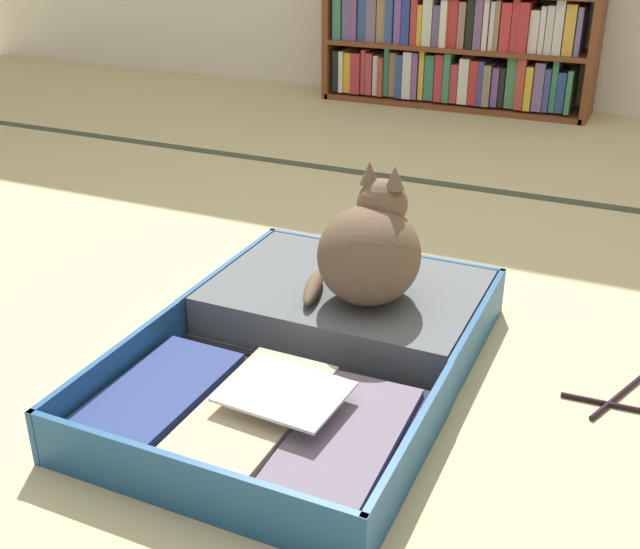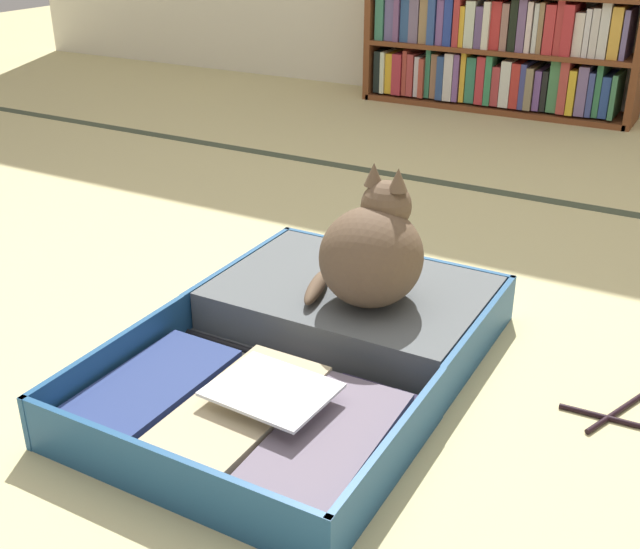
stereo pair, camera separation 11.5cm
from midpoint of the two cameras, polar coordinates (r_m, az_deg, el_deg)
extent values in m
plane|color=#CBC086|center=(1.64, 1.19, -5.88)|extent=(10.00, 10.00, 0.00)
cube|color=#3C4534|center=(2.63, 13.29, 5.94)|extent=(4.80, 0.05, 0.00)
cube|color=brown|center=(3.86, 5.17, 18.38)|extent=(0.03, 0.24, 0.76)
cube|color=brown|center=(3.73, 13.37, 11.77)|extent=(1.18, 0.24, 0.02)
cube|color=brown|center=(3.68, 13.77, 15.55)|extent=(1.15, 0.24, 0.02)
cube|color=black|center=(3.88, 5.66, 14.60)|extent=(0.03, 0.21, 0.19)
cube|color=silver|center=(3.86, 6.02, 14.53)|extent=(0.02, 0.21, 0.19)
cube|color=yellow|center=(3.86, 6.48, 14.46)|extent=(0.03, 0.21, 0.18)
cube|color=#B22F3C|center=(3.83, 7.03, 14.38)|extent=(0.04, 0.21, 0.18)
cube|color=#AB4035|center=(3.83, 7.60, 14.46)|extent=(0.02, 0.21, 0.20)
cube|color=#B03D3E|center=(3.82, 7.99, 14.30)|extent=(0.03, 0.21, 0.19)
cube|color=silver|center=(3.81, 8.47, 14.18)|extent=(0.02, 0.21, 0.18)
cube|color=#AD4334|center=(3.79, 8.77, 14.07)|extent=(0.02, 0.21, 0.17)
cube|color=#33805C|center=(3.80, 9.24, 14.36)|extent=(0.02, 0.21, 0.21)
cube|color=#9C6D50|center=(3.79, 9.69, 14.17)|extent=(0.03, 0.21, 0.20)
cube|color=#2F4C85|center=(3.76, 10.10, 14.03)|extent=(0.03, 0.21, 0.19)
cube|color=silver|center=(3.75, 10.67, 14.06)|extent=(0.04, 0.21, 0.21)
cube|color=#7D5496|center=(3.74, 11.21, 13.98)|extent=(0.02, 0.21, 0.21)
cube|color=gold|center=(3.74, 11.68, 14.03)|extent=(0.02, 0.21, 0.22)
cube|color=#357F5F|center=(3.73, 12.23, 13.81)|extent=(0.04, 0.21, 0.20)
cube|color=#C3343A|center=(3.71, 12.88, 13.74)|extent=(0.04, 0.21, 0.21)
cube|color=#358656|center=(3.69, 13.42, 13.70)|extent=(0.03, 0.21, 0.21)
cube|color=#B43C3E|center=(3.70, 13.91, 13.31)|extent=(0.03, 0.21, 0.17)
cube|color=silver|center=(3.68, 14.58, 13.41)|extent=(0.04, 0.21, 0.20)
cube|color=red|center=(3.67, 15.24, 13.25)|extent=(0.04, 0.21, 0.19)
cube|color=#3D4386|center=(3.66, 15.74, 13.17)|extent=(0.02, 0.21, 0.19)
cube|color=#8D7E5D|center=(3.65, 16.15, 12.98)|extent=(0.03, 0.21, 0.18)
cube|color=#735097|center=(3.66, 16.71, 12.85)|extent=(0.03, 0.21, 0.17)
cube|color=black|center=(3.65, 17.18, 12.79)|extent=(0.02, 0.21, 0.17)
cube|color=#468450|center=(3.64, 17.81, 13.05)|extent=(0.04, 0.21, 0.21)
cube|color=#B8433B|center=(3.62, 18.42, 12.90)|extent=(0.04, 0.21, 0.21)
cube|color=gold|center=(3.62, 18.95, 12.56)|extent=(0.03, 0.21, 0.18)
cube|color=slate|center=(3.61, 19.62, 12.61)|extent=(0.04, 0.21, 0.20)
cube|color=#3E4B90|center=(3.61, 20.16, 12.34)|extent=(0.02, 0.21, 0.18)
cube|color=#357B4F|center=(3.61, 20.64, 12.53)|extent=(0.02, 0.21, 0.21)
cube|color=#2B4A93|center=(3.61, 21.08, 12.10)|extent=(0.03, 0.21, 0.17)
cube|color=#417E54|center=(3.59, 21.58, 12.05)|extent=(0.02, 0.21, 0.18)
cube|color=#3A7F62|center=(3.84, 5.87, 18.19)|extent=(0.04, 0.21, 0.20)
cube|color=slate|center=(3.83, 6.58, 18.06)|extent=(0.04, 0.21, 0.19)
cube|color=#774F7F|center=(3.81, 7.06, 18.00)|extent=(0.03, 0.21, 0.19)
cube|color=#2F5287|center=(3.80, 7.69, 18.13)|extent=(0.04, 0.21, 0.22)
cube|color=slate|center=(3.78, 8.32, 18.04)|extent=(0.04, 0.21, 0.22)
cube|color=#A27E53|center=(3.77, 9.01, 17.80)|extent=(0.04, 0.21, 0.19)
cube|color=#325092|center=(3.74, 9.53, 17.75)|extent=(0.03, 0.21, 0.20)
cube|color=#7C5495|center=(3.74, 10.15, 17.64)|extent=(0.03, 0.21, 0.19)
cube|color=#263C96|center=(3.72, 10.72, 17.77)|extent=(0.04, 0.21, 0.22)
cube|color=#B73536|center=(3.70, 11.28, 17.60)|extent=(0.03, 0.21, 0.20)
cube|color=gold|center=(3.70, 11.67, 17.30)|extent=(0.02, 0.21, 0.17)
cube|color=silver|center=(3.69, 12.21, 17.42)|extent=(0.04, 0.21, 0.19)
cube|color=slate|center=(3.68, 12.83, 17.17)|extent=(0.03, 0.21, 0.17)
cube|color=silver|center=(3.66, 13.33, 17.27)|extent=(0.03, 0.21, 0.20)
cube|color=red|center=(3.67, 13.98, 17.23)|extent=(0.04, 0.21, 0.20)
cube|color=#9A6E62|center=(3.65, 14.59, 17.08)|extent=(0.03, 0.21, 0.19)
cube|color=black|center=(3.64, 15.18, 17.16)|extent=(0.03, 0.21, 0.21)
cube|color=slate|center=(3.63, 15.73, 17.08)|extent=(0.03, 0.21, 0.21)
cube|color=silver|center=(3.62, 16.23, 16.95)|extent=(0.02, 0.21, 0.21)
cube|color=silver|center=(3.62, 16.66, 16.85)|extent=(0.02, 0.21, 0.20)
cube|color=#94754F|center=(3.61, 17.00, 16.83)|extent=(0.02, 0.21, 0.20)
cube|color=#C43436|center=(3.60, 17.56, 16.68)|extent=(0.04, 0.21, 0.20)
cube|color=#B93837|center=(3.60, 18.21, 16.77)|extent=(0.03, 0.21, 0.22)
cube|color=#BC2F33|center=(3.58, 18.74, 16.53)|extent=(0.04, 0.21, 0.20)
cube|color=silver|center=(3.59, 19.45, 16.21)|extent=(0.04, 0.21, 0.17)
cube|color=silver|center=(3.58, 20.00, 16.25)|extent=(0.02, 0.21, 0.19)
cube|color=silver|center=(3.57, 20.47, 16.19)|extent=(0.03, 0.21, 0.19)
cube|color=silver|center=(3.57, 21.08, 16.27)|extent=(0.04, 0.21, 0.22)
cube|color=gold|center=(3.57, 21.78, 16.05)|extent=(0.04, 0.21, 0.20)
cube|color=slate|center=(3.56, 22.37, 15.87)|extent=(0.02, 0.21, 0.19)
cube|color=navy|center=(1.41, -3.40, -11.26)|extent=(0.59, 0.43, 0.01)
cube|color=navy|center=(1.25, -8.70, -14.46)|extent=(0.59, 0.01, 0.11)
cube|color=navy|center=(1.54, -12.68, -6.49)|extent=(0.01, 0.43, 0.11)
cube|color=navy|center=(1.28, 7.86, -13.22)|extent=(0.01, 0.43, 0.11)
cube|color=#4F545A|center=(1.41, -3.41, -10.93)|extent=(0.57, 0.41, 0.01)
cube|color=navy|center=(1.73, 4.18, -3.77)|extent=(0.59, 0.43, 0.01)
cube|color=navy|center=(1.89, 6.93, 0.23)|extent=(0.59, 0.01, 0.11)
cube|color=navy|center=(1.84, -3.97, -0.36)|extent=(0.01, 0.43, 0.11)
cube|color=navy|center=(1.63, 13.51, -4.63)|extent=(0.01, 0.43, 0.11)
cube|color=#4F545A|center=(1.73, 4.19, -3.48)|extent=(0.57, 0.41, 0.01)
cylinder|color=black|center=(1.56, 0.81, -6.78)|extent=(0.57, 0.02, 0.02)
cube|color=black|center=(1.49, -9.76, -8.55)|extent=(0.17, 0.35, 0.02)
cube|color=navy|center=(1.48, -9.85, -7.85)|extent=(0.17, 0.34, 0.02)
cube|color=gray|center=(1.40, -3.38, -10.63)|extent=(0.17, 0.35, 0.02)
cube|color=navy|center=(1.39, -3.61, -10.14)|extent=(0.18, 0.34, 0.02)
cube|color=tan|center=(1.38, -3.42, -9.59)|extent=(0.17, 0.36, 0.02)
cube|color=navy|center=(1.33, 3.22, -12.93)|extent=(0.17, 0.37, 0.02)
cube|color=#201B33|center=(1.32, 3.70, -12.25)|extent=(0.17, 0.37, 0.02)
cube|color=slate|center=(1.31, 3.10, -11.72)|extent=(0.18, 0.35, 0.01)
cube|color=white|center=(1.36, -1.07, -8.38)|extent=(0.21, 0.17, 0.01)
cube|color=#555B5D|center=(1.71, 4.23, -2.21)|extent=(0.56, 0.40, 0.09)
torus|color=white|center=(1.70, 4.60, -0.84)|extent=(0.10, 0.10, 0.01)
cylinder|color=black|center=(1.94, 2.35, 1.09)|extent=(0.02, 0.02, 0.10)
cylinder|color=black|center=(1.83, 11.48, -0.96)|extent=(0.02, 0.02, 0.10)
cube|color=white|center=(1.26, -9.49, -13.37)|extent=(0.04, 0.00, 0.02)
cube|color=white|center=(1.25, -7.96, -14.58)|extent=(0.04, 0.00, 0.02)
cube|color=yellow|center=(1.34, -12.64, -13.36)|extent=(0.03, 0.00, 0.02)
ellipsoid|color=brown|center=(1.58, 5.82, 1.23)|extent=(0.24, 0.24, 0.20)
ellipsoid|color=brown|center=(1.64, 6.84, 0.45)|extent=(0.15, 0.10, 0.11)
sphere|color=brown|center=(1.58, 6.90, 4.93)|extent=(0.10, 0.10, 0.10)
cone|color=brown|center=(1.54, 7.83, 6.79)|extent=(0.04, 0.04, 0.05)
cone|color=brown|center=(1.57, 6.03, 7.21)|extent=(0.04, 0.04, 0.05)
sphere|color=#D4CC47|center=(1.60, 8.26, 5.40)|extent=(0.02, 0.02, 0.02)
sphere|color=#D4CC47|center=(1.62, 7.12, 5.68)|extent=(0.02, 0.02, 0.02)
ellipsoid|color=brown|center=(1.64, 1.76, -0.92)|extent=(0.07, 0.16, 0.03)
cylinder|color=black|center=(1.60, 23.12, -8.86)|extent=(0.10, 0.22, 0.01)
camera|label=1|loc=(0.06, -87.86, 1.02)|focal=44.23mm
camera|label=2|loc=(0.06, 92.14, -1.02)|focal=44.23mm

